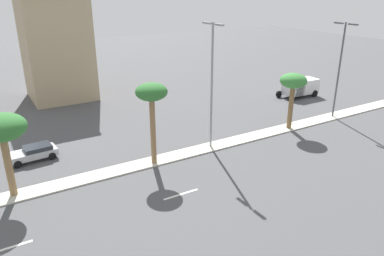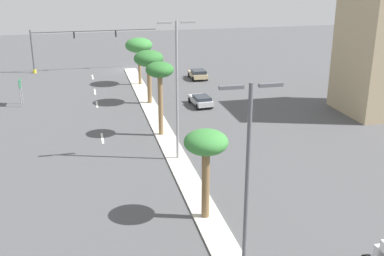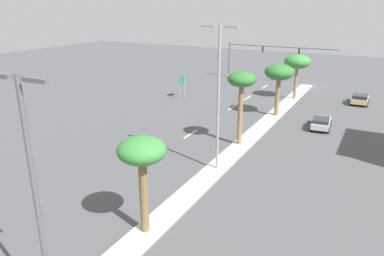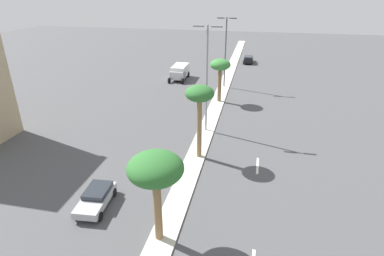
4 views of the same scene
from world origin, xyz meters
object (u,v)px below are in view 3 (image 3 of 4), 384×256
Objects in this scene: street_lamp_near at (35,189)px; sedan_tan_right at (360,99)px; directional_road_sign at (182,82)px; palm_tree_far at (242,83)px; traffic_signal_gantry at (256,56)px; palm_tree_left at (279,73)px; palm_tree_leading at (297,62)px; sedan_silver_rear at (321,122)px; palm_tree_rear at (142,155)px; street_lamp_trailing at (219,90)px.

sedan_tan_right is (-8.59, -44.13, -5.45)m from street_lamp_near.
street_lamp_near reaches higher than directional_road_sign.
directional_road_sign is 19.62m from palm_tree_far.
directional_road_sign is 0.29× the size of street_lamp_near.
traffic_signal_gantry reaches higher than palm_tree_left.
directional_road_sign is at bearing -10.33° from palm_tree_left.
traffic_signal_gantry reaches higher than palm_tree_leading.
street_lamp_near reaches higher than palm_tree_far.
palm_tree_leading reaches higher than sedan_tan_right.
sedan_tan_right is (-8.34, -10.59, -4.39)m from palm_tree_left.
directional_road_sign is at bearing -13.80° from sedan_silver_rear.
sedan_tan_right is at bearing -101.01° from street_lamp_near.
palm_tree_left is (-9.29, 19.79, 0.92)m from traffic_signal_gantry.
street_lamp_near is (-14.07, 36.15, 3.97)m from directional_road_sign.
street_lamp_near is 2.66× the size of sedan_tan_right.
palm_tree_leading is 1.05× the size of palm_tree_rear.
street_lamp_near is at bearing 99.62° from traffic_signal_gantry.
palm_tree_left is at bearing 89.73° from palm_tree_leading.
directional_road_sign is 32.45m from palm_tree_rear.
palm_tree_left is 1.05× the size of palm_tree_rear.
palm_tree_far is at bearing -86.45° from street_lamp_trailing.
street_lamp_trailing is at bearing 72.75° from sedan_tan_right.
sedan_silver_rear is (-5.75, -31.29, -5.49)m from street_lamp_near.
palm_tree_far is at bearing 88.34° from palm_tree_leading.
palm_tree_rear is 9.90m from street_lamp_trailing.
palm_tree_left is 7.42m from sedan_silver_rear.
palm_tree_left is 33.56m from street_lamp_near.
palm_tree_rear is at bearing 89.20° from palm_tree_left.
traffic_signal_gantry is 20.19m from sedan_tan_right.
palm_tree_left is 0.54× the size of street_lamp_trailing.
street_lamp_trailing is at bearing 93.55° from palm_tree_far.
directional_road_sign is 24.42m from street_lamp_trailing.
sedan_tan_right reaches higher than sedan_silver_rear.
directional_road_sign is 0.74× the size of sedan_silver_rear.
traffic_signal_gantry reaches higher than directional_road_sign.
palm_tree_leading is at bearing -155.68° from directional_road_sign.
street_lamp_near is at bearing 91.00° from palm_tree_rear.
palm_tree_rear is (-13.94, 29.18, 2.71)m from directional_road_sign.
sedan_tan_right is (-22.66, -7.98, -1.48)m from directional_road_sign.
palm_tree_far reaches higher than palm_tree_left.
palm_tree_far is 1.68× the size of sedan_silver_rear.
palm_tree_leading is at bearing 131.11° from traffic_signal_gantry.
street_lamp_near is at bearing 89.58° from palm_tree_left.
street_lamp_trailing is at bearing -91.19° from palm_tree_rear.
palm_tree_left reaches higher than sedan_silver_rear.
palm_tree_left is at bearing 115.15° from traffic_signal_gantry.
palm_tree_far is 0.62× the size of street_lamp_trailing.
traffic_signal_gantry is 1.78× the size of street_lamp_near.
palm_tree_far reaches higher than palm_tree_leading.
palm_tree_left reaches higher than palm_tree_rear.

